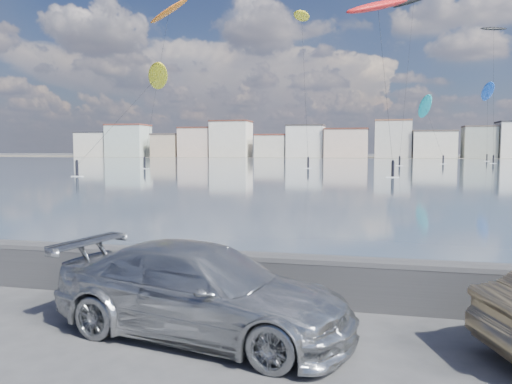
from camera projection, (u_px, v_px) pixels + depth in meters
ground at (140, 347)px, 8.07m from camera, size 700.00×700.00×0.00m
bay_water at (353, 166)px, 96.87m from camera, size 500.00×177.00×0.00m
far_shore_strip at (363, 157)px, 202.17m from camera, size 500.00×60.00×0.00m
seawall at (197, 272)px, 10.64m from camera, size 400.00×0.36×1.08m
far_buildings at (366, 142)px, 187.77m from camera, size 240.79×13.26×14.60m
car_silver at (202, 291)px, 8.53m from camera, size 5.65×3.15×1.55m
kitesurfer_0 at (302, 18)px, 91.32m from camera, size 4.87×15.55×28.48m
kitesurfer_3 at (414, 4)px, 98.66m from camera, size 8.17×8.58×34.29m
kitesurfer_7 at (425, 107)px, 116.29m from camera, size 5.50×15.04×16.14m
kitesurfer_10 at (494, 31)px, 123.09m from camera, size 7.93×18.58×33.89m
kitesurfer_11 at (169, 13)px, 85.31m from camera, size 8.91×9.11×29.16m
kitesurfer_14 at (488, 92)px, 140.34m from camera, size 4.26×16.37×22.05m
kitesurfer_16 at (157, 77)px, 71.45m from camera, size 7.45×21.05×15.59m
kitesurfer_19 at (378, 7)px, 63.87m from camera, size 9.69×14.35×23.69m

